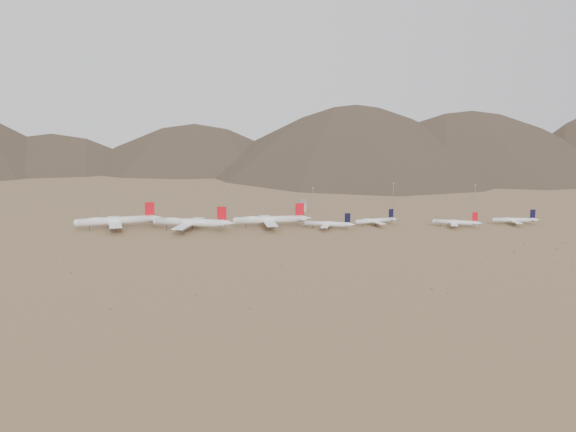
{
  "coord_description": "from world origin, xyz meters",
  "views": [
    {
      "loc": [
        1.33,
        -433.59,
        90.85
      ],
      "look_at": [
        13.39,
        30.0,
        10.6
      ],
      "focal_mm": 35.0,
      "sensor_mm": 36.0,
      "label": 1
    }
  ],
  "objects_px": {
    "narrowbody_b": "(376,221)",
    "control_tower": "(302,206)",
    "narrowbody_a": "(329,224)",
    "widebody_east": "(270,220)",
    "widebody_west": "(116,221)",
    "widebody_centre": "(191,222)"
  },
  "relations": [
    {
      "from": "narrowbody_b",
      "to": "control_tower",
      "type": "xyz_separation_m",
      "value": [
        -59.82,
        79.48,
        0.88
      ]
    },
    {
      "from": "narrowbody_a",
      "to": "control_tower",
      "type": "height_order",
      "value": "narrowbody_a"
    },
    {
      "from": "widebody_east",
      "to": "narrowbody_b",
      "type": "relative_size",
      "value": 1.72
    },
    {
      "from": "narrowbody_b",
      "to": "widebody_west",
      "type": "bearing_deg",
      "value": 162.9
    },
    {
      "from": "widebody_centre",
      "to": "narrowbody_a",
      "type": "height_order",
      "value": "widebody_centre"
    },
    {
      "from": "narrowbody_a",
      "to": "control_tower",
      "type": "bearing_deg",
      "value": 114.85
    },
    {
      "from": "widebody_centre",
      "to": "narrowbody_a",
      "type": "bearing_deg",
      "value": 13.29
    },
    {
      "from": "widebody_west",
      "to": "control_tower",
      "type": "relative_size",
      "value": 5.85
    },
    {
      "from": "widebody_centre",
      "to": "narrowbody_a",
      "type": "relative_size",
      "value": 1.65
    },
    {
      "from": "widebody_west",
      "to": "narrowbody_a",
      "type": "height_order",
      "value": "widebody_west"
    },
    {
      "from": "narrowbody_a",
      "to": "narrowbody_b",
      "type": "height_order",
      "value": "narrowbody_a"
    },
    {
      "from": "widebody_east",
      "to": "narrowbody_b",
      "type": "distance_m",
      "value": 92.09
    },
    {
      "from": "widebody_west",
      "to": "widebody_east",
      "type": "height_order",
      "value": "widebody_west"
    },
    {
      "from": "narrowbody_b",
      "to": "narrowbody_a",
      "type": "bearing_deg",
      "value": 179.98
    },
    {
      "from": "widebody_west",
      "to": "control_tower",
      "type": "bearing_deg",
      "value": 11.61
    },
    {
      "from": "narrowbody_b",
      "to": "widebody_east",
      "type": "bearing_deg",
      "value": 164.28
    },
    {
      "from": "widebody_west",
      "to": "narrowbody_a",
      "type": "distance_m",
      "value": 177.58
    },
    {
      "from": "widebody_east",
      "to": "narrowbody_a",
      "type": "distance_m",
      "value": 50.31
    },
    {
      "from": "widebody_west",
      "to": "control_tower",
      "type": "height_order",
      "value": "widebody_west"
    },
    {
      "from": "narrowbody_b",
      "to": "control_tower",
      "type": "height_order",
      "value": "narrowbody_b"
    },
    {
      "from": "widebody_centre",
      "to": "widebody_east",
      "type": "relative_size",
      "value": 1.03
    },
    {
      "from": "widebody_east",
      "to": "control_tower",
      "type": "relative_size",
      "value": 5.67
    }
  ]
}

